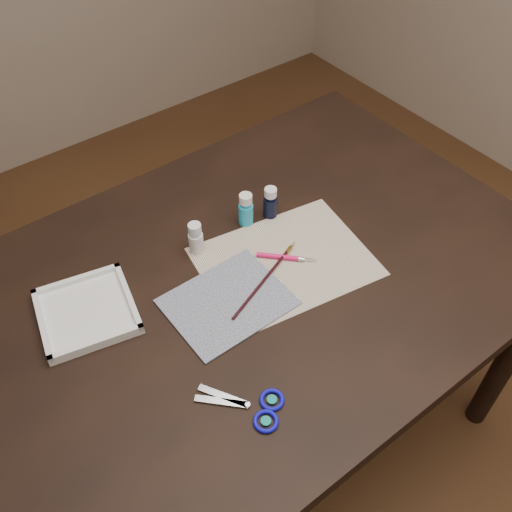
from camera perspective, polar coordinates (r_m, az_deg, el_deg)
ground at (r=1.89m, az=0.00°, el=-16.97°), size 3.50×3.50×0.02m
table at (r=1.56m, az=0.00°, el=-10.73°), size 1.30×0.90×0.75m
paper at (r=1.28m, az=2.94°, el=-0.54°), size 0.41×0.34×0.00m
canvas at (r=1.20m, az=-2.85°, el=-4.60°), size 0.25×0.20×0.00m
paint_bottle_white at (r=1.28m, az=-6.05°, el=1.78°), size 0.04×0.04×0.08m
paint_bottle_cyan at (r=1.34m, az=-1.02°, el=4.71°), size 0.04×0.04×0.09m
paint_bottle_navy at (r=1.36m, az=1.45°, el=5.39°), size 0.04×0.04×0.08m
paintbrush at (r=1.23m, az=1.02°, el=-2.16°), size 0.25×0.10×0.01m
craft_knife at (r=1.28m, az=3.16°, el=-0.16°), size 0.11×0.11×0.01m
scissors at (r=1.06m, az=-1.79°, el=-14.77°), size 0.19×0.19×0.01m
palette_tray at (r=1.22m, az=-16.57°, el=-5.31°), size 0.23×0.23×0.02m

